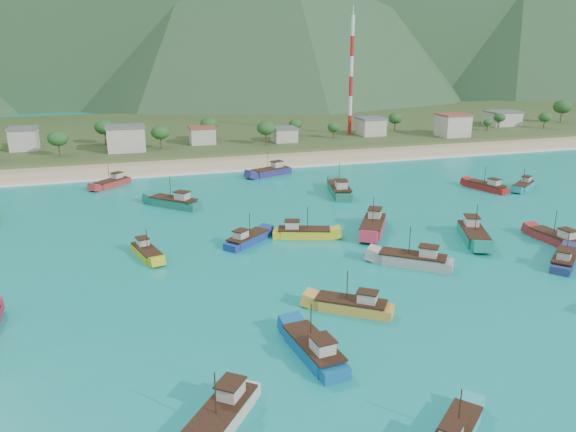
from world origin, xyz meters
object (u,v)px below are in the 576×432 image
object	(u,v)px
boat_6	(247,240)
boat_25	(524,186)
radio_tower	(351,76)
boat_18	(112,183)
boat_10	(565,261)
boat_17	(557,240)
boat_5	(353,307)
boat_26	(175,203)
boat_0	(473,235)
boat_7	(314,351)
boat_15	(339,190)
boat_3	(487,187)
boat_12	(303,233)
boat_24	(271,172)
boat_2	(373,226)
boat_21	(414,261)
boat_22	(221,418)
boat_4	(146,253)

from	to	relation	value
boat_6	boat_25	world-z (taller)	boat_6
radio_tower	boat_18	bearing A→B (deg)	-150.03
radio_tower	boat_10	bearing A→B (deg)	-97.27
boat_17	boat_18	bearing A→B (deg)	133.34
boat_5	boat_10	bearing A→B (deg)	-46.20
boat_26	boat_10	bearing A→B (deg)	-87.82
boat_0	boat_7	bearing A→B (deg)	58.32
radio_tower	boat_5	xyz separation A→B (m)	(-51.55, -121.50, -20.50)
boat_15	boat_18	size ratio (longest dim) A/B	1.45
boat_7	boat_3	bearing A→B (deg)	35.22
boat_3	boat_18	distance (m)	86.26
boat_3	boat_0	bearing A→B (deg)	-146.65
boat_18	boat_25	world-z (taller)	boat_18
boat_15	boat_26	xyz separation A→B (m)	(-35.72, 0.97, -0.12)
boat_12	boat_3	bearing A→B (deg)	129.00
boat_7	boat_24	world-z (taller)	boat_24
radio_tower	boat_6	world-z (taller)	radio_tower
boat_2	boat_7	size ratio (longest dim) A/B	1.08
radio_tower	boat_12	size ratio (longest dim) A/B	3.77
boat_0	boat_10	size ratio (longest dim) A/B	1.30
boat_21	boat_25	world-z (taller)	boat_21
boat_10	boat_0	bearing A→B (deg)	165.32
boat_18	boat_26	bearing A→B (deg)	164.75
boat_17	boat_21	distance (m)	27.52
boat_2	boat_18	size ratio (longest dim) A/B	1.32
boat_0	boat_3	xyz separation A→B (m)	(23.03, 28.06, -0.19)
boat_21	boat_25	xyz separation A→B (m)	(47.14, 33.84, -0.22)
boat_17	boat_22	bearing A→B (deg)	-159.51
boat_0	boat_25	size ratio (longest dim) A/B	1.36
boat_2	boat_10	xyz separation A→B (m)	(20.65, -23.02, -0.22)
boat_12	boat_22	world-z (taller)	boat_22
radio_tower	boat_0	xyz separation A→B (m)	(-21.34, -103.00, -20.30)
boat_26	boat_3	bearing A→B (deg)	-50.77
boat_10	boat_6	bearing A→B (deg)	-157.91
boat_10	boat_17	xyz separation A→B (m)	(5.69, 7.98, 0.05)
radio_tower	boat_22	xyz separation A→B (m)	(-71.19, -138.10, -20.44)
boat_3	boat_7	xyz separation A→B (m)	(-61.38, -55.09, 0.07)
boat_5	boat_10	size ratio (longest dim) A/B	1.03
boat_6	boat_3	bearing A→B (deg)	67.94
boat_3	boat_10	world-z (taller)	boat_3
boat_0	boat_12	world-z (taller)	boat_0
boat_21	boat_26	world-z (taller)	boat_26
boat_10	boat_25	xyz separation A→B (m)	(25.35, 40.27, -0.08)
boat_4	boat_22	xyz separation A→B (m)	(3.58, -43.66, 0.18)
boat_3	boat_12	bearing A→B (deg)	-177.23
boat_15	boat_17	bearing A→B (deg)	-47.94
boat_5	boat_17	distance (m)	44.20
boat_6	boat_12	distance (m)	9.81
boat_21	boat_24	xyz separation A→B (m)	(-4.42, 64.41, 0.01)
radio_tower	boat_25	bearing A→B (deg)	-82.22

